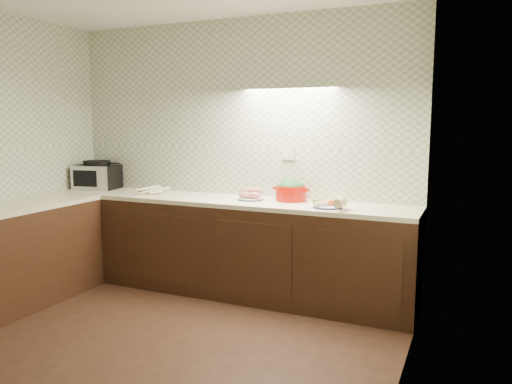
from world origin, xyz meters
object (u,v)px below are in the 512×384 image
at_px(parsnip_pile, 147,190).
at_px(onion_bowl, 251,194).
at_px(dutch_oven, 291,191).
at_px(toaster_oven, 97,176).
at_px(veg_plate, 333,203).
at_px(sweet_potato_plate, 251,195).

bearing_deg(parsnip_pile, onion_bowl, 8.63).
distance_m(onion_bowl, dutch_oven, 0.41).
relative_size(toaster_oven, onion_bowl, 3.44).
xyz_separation_m(onion_bowl, dutch_oven, (0.41, -0.02, 0.06)).
relative_size(parsnip_pile, veg_plate, 1.22).
distance_m(onion_bowl, veg_plate, 0.90).
relative_size(sweet_potato_plate, dutch_oven, 0.70).
height_order(parsnip_pile, dutch_oven, dutch_oven).
distance_m(toaster_oven, dutch_oven, 2.19).
relative_size(toaster_oven, veg_plate, 1.34).
xyz_separation_m(toaster_oven, veg_plate, (2.65, -0.17, -0.10)).
bearing_deg(toaster_oven, parsnip_pile, -16.14).
distance_m(parsnip_pile, veg_plate, 1.95).
bearing_deg(parsnip_pile, veg_plate, -2.63).
height_order(toaster_oven, dutch_oven, toaster_oven).
xyz_separation_m(toaster_oven, parsnip_pile, (0.70, -0.08, -0.11)).
xyz_separation_m(sweet_potato_plate, veg_plate, (0.82, -0.14, -0.00)).
height_order(sweet_potato_plate, veg_plate, veg_plate).
bearing_deg(dutch_oven, onion_bowl, -179.04).
relative_size(parsnip_pile, onion_bowl, 3.13).
bearing_deg(sweet_potato_plate, parsnip_pile, -177.36).
bearing_deg(parsnip_pile, sweet_potato_plate, 2.64).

